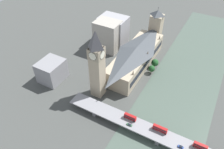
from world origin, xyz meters
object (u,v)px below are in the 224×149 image
object	(u,v)px
road_bridge	(160,136)
double_decker_bus_lead	(130,117)
parliament_hall	(136,57)
double_decker_bus_rear	(160,129)
double_decker_bus_mid	(200,146)
car_southbound_lead	(129,125)
clock_tower	(97,63)
victoria_tower	(156,27)
car_northbound_mid	(181,147)

from	to	relation	value
road_bridge	double_decker_bus_lead	bearing A→B (deg)	-5.27
parliament_hall	double_decker_bus_rear	xyz separation A→B (m)	(-54.29, 73.68, -3.08)
parliament_hall	double_decker_bus_rear	distance (m)	91.57
double_decker_bus_mid	car_southbound_lead	bearing A→B (deg)	7.00
clock_tower	double_decker_bus_lead	xyz separation A→B (m)	(-41.97, 17.87, -27.43)
clock_tower	double_decker_bus_rear	distance (m)	74.57
clock_tower	double_decker_bus_lead	bearing A→B (deg)	156.94
double_decker_bus_mid	double_decker_bus_rear	world-z (taller)	double_decker_bus_mid
victoria_tower	double_decker_bus_rear	world-z (taller)	victoria_tower
victoria_tower	double_decker_bus_mid	distance (m)	157.64
parliament_hall	car_northbound_mid	world-z (taller)	parliament_hall
road_bridge	car_northbound_mid	bearing A→B (deg)	169.94
road_bridge	double_decker_bus_mid	xyz separation A→B (m)	(-29.06, -3.12, 3.88)
double_decker_bus_mid	clock_tower	bearing A→B (deg)	-9.98
parliament_hall	double_decker_bus_mid	distance (m)	112.65
car_northbound_mid	car_southbound_lead	distance (m)	41.45
road_bridge	car_northbound_mid	xyz separation A→B (m)	(-16.80, 2.98, 1.83)
parliament_hall	car_southbound_lead	world-z (taller)	parliament_hall
double_decker_bus_mid	car_northbound_mid	world-z (taller)	double_decker_bus_mid
clock_tower	car_southbound_lead	bearing A→B (deg)	151.69
clock_tower	double_decker_bus_lead	distance (m)	53.23
car_northbound_mid	car_southbound_lead	world-z (taller)	car_northbound_mid
car_southbound_lead	double_decker_bus_rear	bearing A→B (deg)	-163.57
double_decker_bus_rear	road_bridge	bearing A→B (deg)	116.59
clock_tower	double_decker_bus_mid	bearing A→B (deg)	170.02
road_bridge	car_southbound_lead	size ratio (longest dim) A/B	35.21
double_decker_bus_rear	car_southbound_lead	world-z (taller)	double_decker_bus_rear
road_bridge	car_southbound_lead	world-z (taller)	car_southbound_lead
double_decker_bus_mid	car_northbound_mid	bearing A→B (deg)	26.43
parliament_hall	double_decker_bus_lead	bearing A→B (deg)	111.29
victoria_tower	car_southbound_lead	bearing A→B (deg)	102.73
car_northbound_mid	car_southbound_lead	xyz separation A→B (m)	(41.44, 0.50, -0.07)
clock_tower	double_decker_bus_rear	xyz separation A→B (m)	(-67.23, 17.05, -27.39)
clock_tower	double_decker_bus_rear	size ratio (longest dim) A/B	5.81
double_decker_bus_lead	double_decker_bus_mid	xyz separation A→B (m)	(-55.97, -0.64, 0.16)
car_southbound_lead	clock_tower	bearing A→B (deg)	-28.31
parliament_hall	car_northbound_mid	xyz separation A→B (m)	(-72.74, 79.96, -5.02)
parliament_hall	car_northbound_mid	distance (m)	108.21
double_decker_bus_rear	car_northbound_mid	size ratio (longest dim) A/B	2.72
victoria_tower	double_decker_bus_lead	distance (m)	136.50
car_southbound_lead	double_decker_bus_lead	bearing A→B (deg)	-69.20
clock_tower	car_northbound_mid	distance (m)	93.51
double_decker_bus_lead	car_southbound_lead	bearing A→B (deg)	110.80
road_bridge	victoria_tower	bearing A→B (deg)	-67.51
road_bridge	double_decker_bus_rear	bearing A→B (deg)	-63.41
road_bridge	double_decker_bus_mid	world-z (taller)	double_decker_bus_mid
clock_tower	car_southbound_lead	world-z (taller)	clock_tower
parliament_hall	car_southbound_lead	bearing A→B (deg)	111.25
parliament_hall	double_decker_bus_lead	size ratio (longest dim) A/B	8.94
double_decker_bus_lead	double_decker_bus_rear	size ratio (longest dim) A/B	0.90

